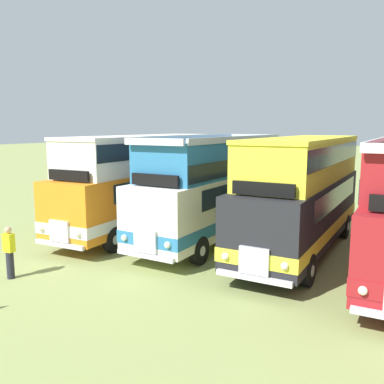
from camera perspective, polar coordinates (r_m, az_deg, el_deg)
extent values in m
plane|color=#8C9956|center=(17.03, 14.34, -8.09)|extent=(200.00, 200.00, 0.00)
cube|color=orange|center=(20.16, -6.87, -0.29)|extent=(2.87, 10.85, 2.30)
cube|color=white|center=(20.27, -6.84, -1.96)|extent=(2.91, 10.89, 0.44)
cube|color=#19232D|center=(20.41, -6.28, 1.54)|extent=(2.82, 8.45, 0.76)
cube|color=#19232D|center=(15.98, -17.59, -0.69)|extent=(2.20, 0.18, 0.90)
cube|color=silver|center=(16.15, -17.66, -5.12)|extent=(0.90, 0.15, 0.80)
cube|color=silver|center=(16.26, -17.65, -6.85)|extent=(2.30, 0.22, 0.16)
sphere|color=#EAEACC|center=(15.54, -15.31, -5.56)|extent=(0.22, 0.22, 0.22)
sphere|color=#EAEACC|center=(16.78, -19.88, -4.72)|extent=(0.22, 0.22, 0.22)
cube|color=white|center=(20.16, -6.57, 5.15)|extent=(2.74, 9.94, 1.50)
cube|color=white|center=(20.12, -6.61, 7.48)|extent=(2.80, 10.05, 0.14)
cube|color=#19232D|center=(20.14, -6.59, 6.01)|extent=(2.78, 9.85, 0.68)
cube|color=black|center=(16.23, -16.51, 2.18)|extent=(1.90, 0.19, 0.40)
cylinder|color=black|center=(16.75, -10.75, -6.40)|extent=(0.32, 1.05, 1.04)
cylinder|color=silver|center=(16.66, -10.34, -6.47)|extent=(0.03, 0.36, 0.36)
cylinder|color=black|center=(18.21, -16.51, -5.38)|extent=(0.32, 1.05, 1.04)
cylinder|color=silver|center=(18.32, -16.86, -5.31)|extent=(0.03, 0.36, 0.36)
cylinder|color=black|center=(22.86, 0.60, -2.14)|extent=(0.32, 1.05, 1.04)
cylinder|color=silver|center=(22.79, 0.94, -2.17)|extent=(0.03, 0.36, 0.36)
cylinder|color=black|center=(23.95, -4.33, -1.66)|extent=(0.32, 1.05, 1.04)
cylinder|color=silver|center=(24.03, -4.64, -1.63)|extent=(0.03, 0.36, 0.36)
cube|color=silver|center=(18.17, 2.96, -1.24)|extent=(2.72, 9.90, 2.30)
cube|color=teal|center=(18.29, 2.95, -3.09)|extent=(2.76, 9.94, 0.44)
cube|color=#19232D|center=(18.43, 3.55, 0.79)|extent=(2.70, 7.50, 0.76)
cube|color=#19232D|center=(13.99, -6.22, -1.64)|extent=(2.20, 0.15, 0.90)
cube|color=silver|center=(14.18, -6.40, -6.68)|extent=(0.90, 0.14, 0.80)
cube|color=silver|center=(14.30, -6.43, -8.64)|extent=(2.30, 0.19, 0.16)
sphere|color=#EAEACC|center=(13.67, -3.37, -7.23)|extent=(0.22, 0.22, 0.22)
sphere|color=#EAEACC|center=(14.71, -9.25, -6.17)|extent=(0.22, 0.22, 0.22)
cube|color=teal|center=(18.16, 3.38, 4.79)|extent=(2.60, 9.00, 1.50)
cube|color=silver|center=(14.12, -5.29, 6.85)|extent=(2.40, 0.15, 0.24)
cube|color=silver|center=(21.74, 8.19, 7.50)|extent=(2.40, 0.15, 0.24)
cube|color=silver|center=(17.61, 6.91, 7.22)|extent=(0.30, 8.94, 0.24)
cube|color=silver|center=(18.70, 0.09, 7.38)|extent=(0.30, 8.94, 0.24)
cube|color=#19232D|center=(18.18, 3.37, 3.85)|extent=(2.64, 8.90, 0.64)
cube|color=black|center=(14.26, -5.10, 1.63)|extent=(1.90, 0.16, 0.40)
cylinder|color=black|center=(15.07, 0.98, -7.98)|extent=(0.30, 1.05, 1.04)
cylinder|color=silver|center=(15.00, 1.49, -8.06)|extent=(0.03, 0.36, 0.36)
cylinder|color=black|center=(16.27, -6.14, -6.75)|extent=(0.30, 1.05, 1.04)
cylinder|color=silver|center=(16.36, -6.57, -6.67)|extent=(0.03, 0.36, 0.36)
cylinder|color=black|center=(20.75, 9.75, -3.40)|extent=(0.30, 1.05, 1.04)
cylinder|color=silver|center=(20.70, 10.14, -3.45)|extent=(0.03, 0.36, 0.36)
cylinder|color=black|center=(21.64, 4.04, -2.79)|extent=(0.30, 1.05, 1.04)
cylinder|color=silver|center=(21.71, 3.68, -2.75)|extent=(0.03, 0.36, 0.36)
cube|color=black|center=(16.75, 14.69, -2.39)|extent=(2.55, 10.01, 2.30)
cube|color=yellow|center=(16.87, 14.61, -4.39)|extent=(2.59, 10.05, 0.44)
cube|color=#19232D|center=(17.03, 15.11, -0.18)|extent=(2.57, 7.61, 0.76)
cube|color=#19232D|center=(11.99, 8.78, -3.46)|extent=(2.20, 0.11, 0.90)
cube|color=silver|center=(12.22, 8.46, -9.29)|extent=(0.90, 0.12, 0.80)
cube|color=silver|center=(12.36, 8.35, -11.54)|extent=(2.30, 0.15, 0.16)
sphere|color=#EAEACC|center=(11.94, 12.54, -9.85)|extent=(0.22, 0.22, 0.22)
sphere|color=#EAEACC|center=(12.54, 4.55, -8.75)|extent=(0.22, 0.22, 0.22)
cube|color=yellow|center=(16.74, 15.16, 4.15)|extent=(2.44, 9.11, 1.50)
cube|color=yellow|center=(16.69, 15.28, 6.96)|extent=(2.50, 9.21, 0.14)
cube|color=#19232D|center=(16.71, 15.20, 5.18)|extent=(2.48, 9.01, 0.68)
cube|color=black|center=(12.31, 9.67, 0.39)|extent=(1.90, 0.13, 0.40)
cylinder|color=black|center=(13.59, 15.54, -10.22)|extent=(0.28, 1.04, 1.04)
cylinder|color=silver|center=(13.56, 16.17, -10.29)|extent=(0.02, 0.36, 0.36)
cylinder|color=black|center=(14.26, 6.43, -9.03)|extent=(0.28, 1.04, 1.04)
cylinder|color=silver|center=(14.32, 5.87, -8.94)|extent=(0.02, 0.36, 0.36)
cylinder|color=black|center=(19.84, 20.14, -4.40)|extent=(0.28, 1.04, 1.04)
cylinder|color=silver|center=(19.82, 20.57, -4.43)|extent=(0.02, 0.36, 0.36)
cylinder|color=black|center=(20.31, 13.72, -3.80)|extent=(0.28, 1.04, 1.04)
cylinder|color=silver|center=(20.35, 13.31, -3.76)|extent=(0.02, 0.36, 0.36)
sphere|color=#EAEACC|center=(10.80, 22.29, -12.36)|extent=(0.22, 0.22, 0.22)
cube|color=silver|center=(16.02, 24.34, 6.34)|extent=(0.17, 10.27, 0.24)
cylinder|color=black|center=(12.58, 21.86, -12.12)|extent=(0.29, 1.04, 1.04)
cylinder|color=silver|center=(12.59, 21.16, -12.06)|extent=(0.02, 0.36, 0.36)
cylinder|color=black|center=(20.02, 24.57, -4.55)|extent=(0.29, 1.04, 1.04)
cylinder|color=silver|center=(20.03, 24.14, -4.51)|extent=(0.02, 0.36, 0.36)
cylinder|color=#23232D|center=(14.98, -23.56, -9.12)|extent=(0.24, 0.24, 0.90)
cube|color=yellow|center=(14.78, -23.74, -6.35)|extent=(0.36, 0.22, 0.60)
sphere|color=tan|center=(14.68, -23.84, -4.77)|extent=(0.22, 0.22, 0.22)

